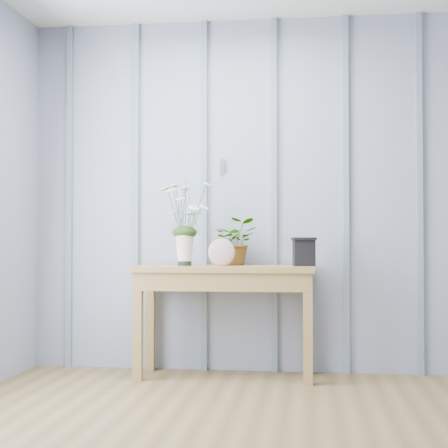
# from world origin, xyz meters

# --- Properties ---
(room_shell) EXTENTS (4.00, 4.50, 2.50)m
(room_shell) POSITION_xyz_m (-0.00, 0.92, 1.99)
(room_shell) COLOR #959EB7
(room_shell) RESTS_ON ground
(sideboard) EXTENTS (1.20, 0.45, 0.75)m
(sideboard) POSITION_xyz_m (-0.57, 1.99, 0.64)
(sideboard) COLOR olive
(sideboard) RESTS_ON ground
(daisy_vase) EXTENTS (0.41, 0.31, 0.58)m
(daisy_vase) POSITION_xyz_m (-0.84, 1.94, 1.11)
(daisy_vase) COLOR black
(daisy_vase) RESTS_ON sideboard
(spider_plant) EXTENTS (0.31, 0.27, 0.33)m
(spider_plant) POSITION_xyz_m (-0.51, 2.12, 0.91)
(spider_plant) COLOR #1B3610
(spider_plant) RESTS_ON sideboard
(felt_disc_vessel) EXTENTS (0.18, 0.05, 0.18)m
(felt_disc_vessel) POSITION_xyz_m (-0.59, 1.93, 0.84)
(felt_disc_vessel) COLOR #924670
(felt_disc_vessel) RESTS_ON sideboard
(carved_box) EXTENTS (0.17, 0.15, 0.19)m
(carved_box) POSITION_xyz_m (-0.04, 1.99, 0.85)
(carved_box) COLOR black
(carved_box) RESTS_ON sideboard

